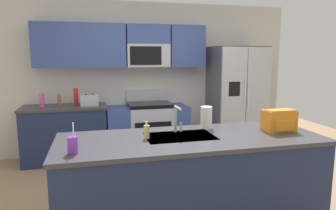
% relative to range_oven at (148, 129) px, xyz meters
% --- Properties ---
extents(ground_plane, '(9.00, 9.00, 0.00)m').
position_rel_range_oven_xyz_m(ground_plane, '(0.07, -1.80, -0.44)').
color(ground_plane, '#997A56').
rests_on(ground_plane, ground).
extents(kitchen_wall_unit, '(5.20, 0.43, 2.60)m').
position_rel_range_oven_xyz_m(kitchen_wall_unit, '(-0.07, 0.28, 1.03)').
color(kitchen_wall_unit, beige).
rests_on(kitchen_wall_unit, ground).
extents(back_counter, '(1.31, 0.63, 0.90)m').
position_rel_range_oven_xyz_m(back_counter, '(-1.34, -0.00, 0.01)').
color(back_counter, '#1E2A4D').
rests_on(back_counter, ground).
extents(range_oven, '(1.36, 0.61, 1.10)m').
position_rel_range_oven_xyz_m(range_oven, '(0.00, 0.00, 0.00)').
color(range_oven, '#B7BABF').
rests_on(range_oven, ground).
extents(refrigerator, '(0.90, 0.76, 1.85)m').
position_rel_range_oven_xyz_m(refrigerator, '(1.60, -0.07, 0.48)').
color(refrigerator, '#4C4F54').
rests_on(refrigerator, ground).
extents(island_counter, '(2.59, 0.97, 0.90)m').
position_rel_range_oven_xyz_m(island_counter, '(0.03, -2.25, 0.01)').
color(island_counter, '#1E2A4D').
rests_on(island_counter, ground).
extents(toaster, '(0.28, 0.16, 0.18)m').
position_rel_range_oven_xyz_m(toaster, '(-0.95, -0.05, 0.55)').
color(toaster, '#B7BABF').
rests_on(toaster, back_counter).
extents(pepper_mill, '(0.05, 0.05, 0.19)m').
position_rel_range_oven_xyz_m(pepper_mill, '(-1.41, -0.00, 0.55)').
color(pepper_mill, brown).
rests_on(pepper_mill, back_counter).
extents(bottle_pink, '(0.08, 0.08, 0.21)m').
position_rel_range_oven_xyz_m(bottle_pink, '(-1.66, -0.02, 0.56)').
color(bottle_pink, '#EA4C93').
rests_on(bottle_pink, back_counter).
extents(bottle_red, '(0.07, 0.07, 0.28)m').
position_rel_range_oven_xyz_m(bottle_red, '(-1.15, 0.03, 0.60)').
color(bottle_red, red).
rests_on(bottle_red, back_counter).
extents(sink_faucet, '(0.09, 0.21, 0.28)m').
position_rel_range_oven_xyz_m(sink_faucet, '(-0.06, -2.06, 0.62)').
color(sink_faucet, '#B7BABF').
rests_on(sink_faucet, island_counter).
extents(drink_cup_purple, '(0.08, 0.08, 0.26)m').
position_rel_range_oven_xyz_m(drink_cup_purple, '(-1.07, -2.51, 0.53)').
color(drink_cup_purple, purple).
rests_on(drink_cup_purple, island_counter).
extents(soap_dispenser, '(0.06, 0.06, 0.17)m').
position_rel_range_oven_xyz_m(soap_dispenser, '(-0.41, -2.21, 0.53)').
color(soap_dispenser, '#D8CC66').
rests_on(soap_dispenser, island_counter).
extents(paper_towel_roll, '(0.12, 0.12, 0.24)m').
position_rel_range_oven_xyz_m(paper_towel_roll, '(0.30, -1.95, 0.58)').
color(paper_towel_roll, white).
rests_on(paper_towel_roll, island_counter).
extents(backpack, '(0.32, 0.22, 0.23)m').
position_rel_range_oven_xyz_m(backpack, '(1.00, -2.25, 0.57)').
color(backpack, orange).
rests_on(backpack, island_counter).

